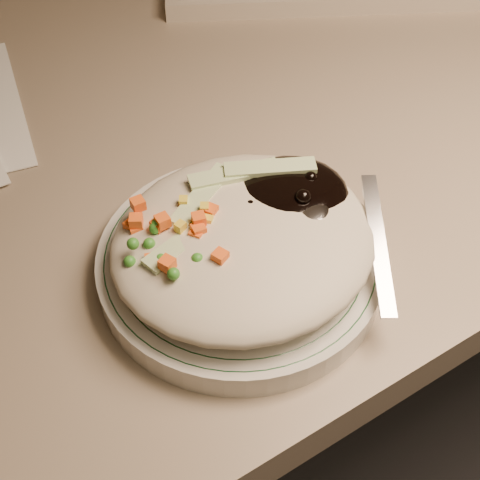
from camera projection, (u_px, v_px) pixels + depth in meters
desk at (211, 228)px, 0.81m from camera, size 1.40×0.70×0.74m
plate at (240, 263)px, 0.50m from camera, size 0.21×0.21×0.02m
plate_rim at (240, 255)px, 0.49m from camera, size 0.20×0.20×0.00m
meal at (246, 233)px, 0.47m from camera, size 0.21×0.19×0.05m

